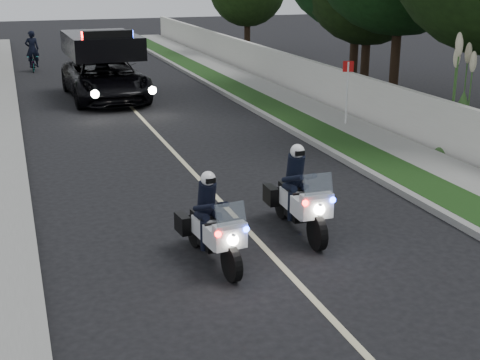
% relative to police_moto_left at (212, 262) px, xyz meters
% --- Properties ---
extents(ground, '(120.00, 120.00, 0.00)m').
position_rel_police_moto_left_xyz_m(ground, '(1.09, 0.28, 0.00)').
color(ground, black).
rests_on(ground, ground).
extents(curb_right, '(0.20, 60.00, 0.15)m').
position_rel_police_moto_left_xyz_m(curb_right, '(5.19, 10.28, 0.07)').
color(curb_right, gray).
rests_on(curb_right, ground).
extents(grass_verge, '(1.20, 60.00, 0.16)m').
position_rel_police_moto_left_xyz_m(grass_verge, '(5.89, 10.28, 0.08)').
color(grass_verge, '#193814').
rests_on(grass_verge, ground).
extents(sidewalk_right, '(1.40, 60.00, 0.16)m').
position_rel_police_moto_left_xyz_m(sidewalk_right, '(7.19, 10.28, 0.08)').
color(sidewalk_right, gray).
rests_on(sidewalk_right, ground).
extents(property_wall, '(0.22, 60.00, 1.50)m').
position_rel_police_moto_left_xyz_m(property_wall, '(8.19, 10.28, 0.75)').
color(property_wall, beige).
rests_on(property_wall, ground).
extents(curb_left, '(0.20, 60.00, 0.15)m').
position_rel_police_moto_left_xyz_m(curb_left, '(-3.01, 10.28, 0.07)').
color(curb_left, gray).
rests_on(curb_left, ground).
extents(lane_marking, '(0.12, 50.00, 0.01)m').
position_rel_police_moto_left_xyz_m(lane_marking, '(1.09, 10.28, 0.00)').
color(lane_marking, '#BFB78C').
rests_on(lane_marking, ground).
extents(police_moto_left, '(0.89, 2.00, 1.65)m').
position_rel_police_moto_left_xyz_m(police_moto_left, '(0.00, 0.00, 0.00)').
color(police_moto_left, silver).
rests_on(police_moto_left, ground).
extents(police_moto_right, '(0.77, 2.09, 1.76)m').
position_rel_police_moto_left_xyz_m(police_moto_right, '(2.00, 0.77, 0.00)').
color(police_moto_right, silver).
rests_on(police_moto_right, ground).
extents(police_suv, '(3.01, 6.20, 2.97)m').
position_rel_police_moto_left_xyz_m(police_suv, '(0.45, 16.06, 0.00)').
color(police_suv, black).
rests_on(police_suv, ground).
extents(bicycle, '(0.65, 1.56, 0.80)m').
position_rel_police_moto_left_xyz_m(bicycle, '(-1.92, 24.77, 0.00)').
color(bicycle, black).
rests_on(bicycle, ground).
extents(cyclist, '(0.70, 0.50, 1.82)m').
position_rel_police_moto_left_xyz_m(cyclist, '(-1.92, 24.77, 0.00)').
color(cyclist, black).
rests_on(cyclist, ground).
extents(sign_post, '(0.46, 0.46, 2.24)m').
position_rel_police_moto_left_xyz_m(sign_post, '(7.09, 8.47, 0.00)').
color(sign_post, red).
rests_on(sign_post, ground).
extents(pampas_far, '(1.73, 1.73, 3.94)m').
position_rel_police_moto_left_xyz_m(pampas_far, '(8.69, 4.73, 0.00)').
color(pampas_far, beige).
rests_on(pampas_far, ground).
extents(tree_right_b, '(8.15, 8.15, 11.69)m').
position_rel_police_moto_left_xyz_m(tree_right_b, '(10.93, 11.87, 0.00)').
color(tree_right_b, '#133812').
rests_on(tree_right_b, ground).
extents(tree_right_c, '(6.78, 6.78, 8.90)m').
position_rel_police_moto_left_xyz_m(tree_right_c, '(11.03, 14.30, 0.00)').
color(tree_right_c, black).
rests_on(tree_right_c, ground).
extents(tree_right_d, '(7.60, 7.60, 11.01)m').
position_rel_police_moto_left_xyz_m(tree_right_d, '(10.99, 15.24, 0.00)').
color(tree_right_d, '#143D16').
rests_on(tree_right_d, ground).
extents(tree_right_e, '(5.78, 5.78, 7.60)m').
position_rel_police_moto_left_xyz_m(tree_right_e, '(10.61, 27.78, 0.00)').
color(tree_right_e, '#1B3510').
rests_on(tree_right_e, ground).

